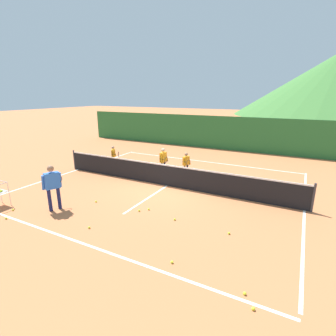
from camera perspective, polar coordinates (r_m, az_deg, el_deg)
The scene contains 23 objects.
ground_plane at distance 11.47m, azimuth -0.22°, elevation -3.95°, with size 120.00×120.00×0.00m, color #C67042.
line_baseline_near at distance 7.76m, azimuth -19.06°, elevation -15.32°, with size 10.92×0.08×0.01m, color white.
line_baseline_far at distance 15.70m, azimuth 8.08°, elevation 1.44°, with size 10.92×0.08×0.01m, color white.
line_sideline_west at distance 14.72m, azimuth -19.34°, elevation -0.32°, with size 0.08×9.97×0.01m, color white.
line_sideline_east at distance 10.30m, azimuth 28.03°, elevation -8.34°, with size 0.08×9.97×0.01m, color white.
line_service_center at distance 11.47m, azimuth -0.22°, elevation -3.94°, with size 0.08×6.37×0.01m, color white.
tennis_net at distance 11.31m, azimuth -0.22°, elevation -1.57°, with size 11.42×0.08×1.05m.
instructor at distance 9.69m, azimuth -24.28°, elevation -3.16°, with size 0.49×0.82×1.62m.
student_0 at distance 14.43m, azimuth -11.97°, elevation 2.90°, with size 0.61×0.49×1.20m.
student_1 at distance 12.76m, azimuth -1.05°, elevation 2.00°, with size 0.41×0.65×1.37m.
student_2 at distance 12.59m, azimuth 4.05°, elevation 1.28°, with size 0.41×0.65×1.20m.
tennis_ball_0 at distance 10.04m, azimuth -32.30°, elevation -9.41°, with size 0.07×0.07×0.07m, color yellow.
tennis_ball_1 at distance 9.10m, azimuth -6.43°, elevation -9.36°, with size 0.07×0.07×0.07m, color yellow.
tennis_ball_2 at distance 10.13m, azimuth -15.70°, elevation -7.18°, with size 0.07×0.07×0.07m, color yellow.
tennis_ball_3 at distance 7.91m, azimuth 13.39°, elevation -13.91°, with size 0.07×0.07×0.07m, color yellow.
tennis_ball_4 at distance 8.35m, azimuth -17.11°, elevation -12.51°, with size 0.07×0.07×0.07m, color yellow.
tennis_ball_5 at distance 9.17m, azimuth -4.30°, elevation -9.10°, with size 0.07×0.07×0.07m, color yellow.
tennis_ball_6 at distance 6.01m, azimuth 16.67°, elevation -25.12°, with size 0.07×0.07×0.07m, color yellow.
tennis_ball_7 at distance 5.76m, azimuth 18.43°, elevation -27.52°, with size 0.07×0.07×0.07m, color yellow.
tennis_ball_8 at distance 8.47m, azimuth 1.50°, elevation -11.33°, with size 0.07×0.07×0.07m, color yellow.
tennis_ball_9 at distance 6.59m, azimuth 0.90°, elevation -20.16°, with size 0.07×0.07×0.07m, color yellow.
tennis_ball_10 at distance 10.60m, azimuth -31.18°, elevation -7.95°, with size 0.07×0.07×0.07m, color yellow.
windscreen_fence at distance 19.23m, azimuth 12.36°, elevation 7.58°, with size 24.03×0.08×2.42m, color #286B33.
Camera 1 is at (5.06, -9.51, 3.93)m, focal length 27.45 mm.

